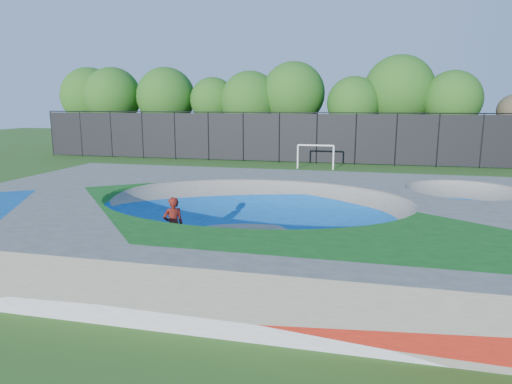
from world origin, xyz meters
TOP-DOWN VIEW (x-y plane):
  - ground at (0.00, 0.00)m, footprint 120.00×120.00m
  - skate_deck at (0.00, 0.00)m, footprint 22.00×14.00m
  - skater at (-2.20, -2.04)m, footprint 0.79×0.77m
  - skateboard at (-2.20, -2.04)m, footprint 0.77×0.61m
  - soccer_goal at (0.25, 17.91)m, footprint 2.71×0.12m
  - fence at (0.00, 21.00)m, footprint 48.09×0.09m
  - treeline at (-4.20, 25.95)m, footprint 53.27×6.98m

SIDE VIEW (x-z plane):
  - ground at x=0.00m, z-range 0.00..0.00m
  - skateboard at x=-2.20m, z-range 0.00..0.05m
  - skate_deck at x=0.00m, z-range 0.00..1.50m
  - skater at x=-2.20m, z-range 0.00..1.83m
  - soccer_goal at x=0.25m, z-range 0.34..2.13m
  - fence at x=0.00m, z-range 0.08..4.12m
  - treeline at x=-4.20m, z-range 0.86..9.62m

